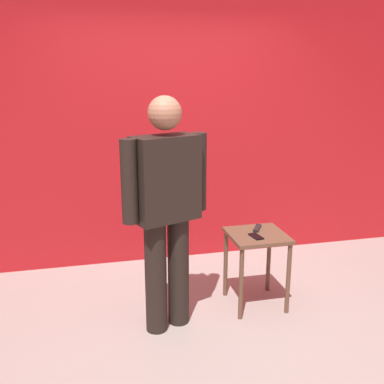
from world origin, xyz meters
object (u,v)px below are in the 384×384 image
(cell_phone, at_px, (256,236))
(tv_remote, at_px, (257,228))
(standing_person, at_px, (166,204))
(side_table, at_px, (257,247))

(cell_phone, bearing_deg, tv_remote, 56.52)
(standing_person, xyz_separation_m, cell_phone, (0.74, 0.09, -0.35))
(cell_phone, bearing_deg, standing_person, 178.18)
(cell_phone, relative_size, tv_remote, 0.85)
(side_table, bearing_deg, standing_person, -168.44)
(standing_person, bearing_deg, cell_phone, 6.97)
(standing_person, relative_size, tv_remote, 10.36)
(side_table, bearing_deg, tv_remote, 68.65)
(tv_remote, bearing_deg, standing_person, -131.38)
(side_table, xyz_separation_m, cell_phone, (-0.04, -0.07, 0.12))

